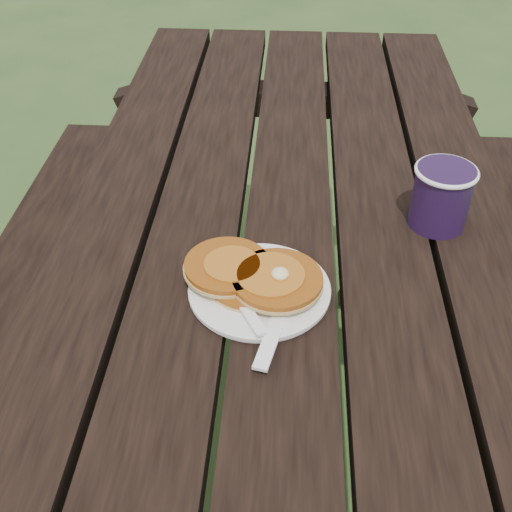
# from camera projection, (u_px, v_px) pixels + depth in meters

# --- Properties ---
(ground) EXTENTS (60.00, 60.00, 0.00)m
(ground) POSITION_uv_depth(u_px,v_px,m) (278.00, 487.00, 1.50)
(ground) COLOR #2D441D
(ground) RESTS_ON ground
(picnic_table) EXTENTS (1.36, 1.80, 0.75)m
(picnic_table) POSITION_uv_depth(u_px,v_px,m) (282.00, 386.00, 1.27)
(picnic_table) COLOR black
(picnic_table) RESTS_ON ground
(plate) EXTENTS (0.26, 0.26, 0.01)m
(plate) POSITION_uv_depth(u_px,v_px,m) (259.00, 291.00, 0.91)
(plate) COLOR white
(plate) RESTS_ON picnic_table
(pancake_stack) EXTENTS (0.20, 0.15, 0.04)m
(pancake_stack) POSITION_uv_depth(u_px,v_px,m) (253.00, 275.00, 0.91)
(pancake_stack) COLOR #984D11
(pancake_stack) RESTS_ON plate
(knife) EXTENTS (0.06, 0.18, 0.00)m
(knife) POSITION_uv_depth(u_px,v_px,m) (278.00, 320.00, 0.86)
(knife) COLOR white
(knife) RESTS_ON plate
(fork) EXTENTS (0.10, 0.16, 0.01)m
(fork) POSITION_uv_depth(u_px,v_px,m) (245.00, 308.00, 0.87)
(fork) COLOR white
(fork) RESTS_ON plate
(coffee_cup) EXTENTS (0.10, 0.10, 0.10)m
(coffee_cup) POSITION_uv_depth(u_px,v_px,m) (442.00, 194.00, 1.01)
(coffee_cup) COLOR #201030
(coffee_cup) RESTS_ON picnic_table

